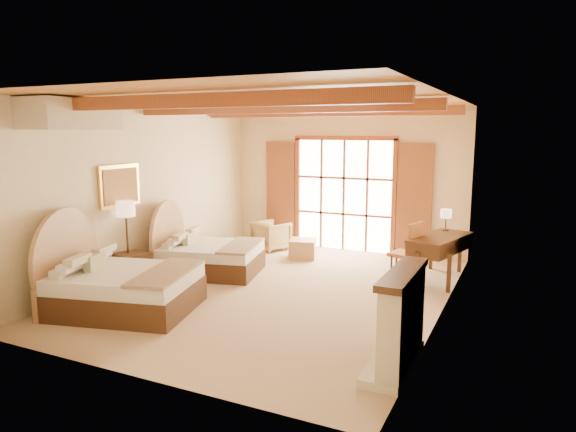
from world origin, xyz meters
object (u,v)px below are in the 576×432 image
Objects in this scene: bed_far at (204,253)px; nightstand at (132,269)px; armchair at (271,235)px; bed_near at (117,283)px; desk at (440,256)px.

nightstand is at bearing -131.60° from bed_far.
armchair is (0.29, 2.25, -0.04)m from bed_far.
bed_far is 3.70× the size of nightstand.
desk is (4.21, 3.73, 0.03)m from bed_near.
desk is at bearing 4.78° from bed_far.
bed_near is 2.32m from bed_far.
armchair is (0.96, 3.52, 0.04)m from nightstand.
desk is at bearing 47.36° from nightstand.
desk reaches higher than armchair.
bed_near reaches higher than armchair.
nightstand is 0.35× the size of desk.
armchair is at bearing -177.02° from desk.
bed_far is 1.44m from nightstand.
bed_far is at bearing 80.71° from nightstand.
bed_near is 3.31× the size of armchair.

